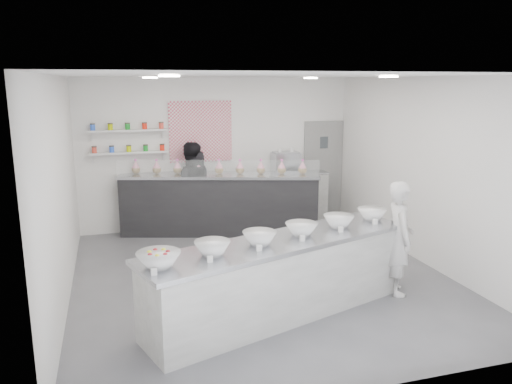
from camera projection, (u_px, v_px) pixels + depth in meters
floor at (261, 277)px, 7.59m from camera, size 6.00×6.00×0.00m
ceiling at (262, 76)px, 6.95m from camera, size 6.00×6.00×0.00m
back_wall at (218, 153)px, 10.08m from camera, size 5.50×0.00×5.50m
left_wall at (60, 193)px, 6.51m from camera, size 0.00×6.00×6.00m
right_wall at (424, 172)px, 8.03m from camera, size 0.00×6.00×6.00m
back_door at (323, 170)px, 10.78m from camera, size 0.88×0.04×2.10m
pattern_panel at (201, 132)px, 9.86m from camera, size 1.25×0.03×1.20m
jar_shelf_lower at (129, 153)px, 9.48m from camera, size 1.45×0.22×0.04m
jar_shelf_upper at (128, 130)px, 9.39m from camera, size 1.45×0.22×0.04m
preserve_jars at (128, 138)px, 9.40m from camera, size 1.45×0.10×0.56m
downlight_0 at (169, 76)px, 5.63m from camera, size 0.24×0.24×0.02m
downlight_1 at (389, 77)px, 6.40m from camera, size 0.24×0.24×0.02m
downlight_2 at (150, 78)px, 8.06m from camera, size 0.24×0.24×0.02m
downlight_3 at (311, 78)px, 8.84m from camera, size 0.24×0.24×0.02m
prep_counter at (281, 278)px, 6.28m from camera, size 3.75×1.94×1.00m
back_bar at (220, 204)px, 9.71m from camera, size 3.86×1.77×1.18m
sneeze_guard at (218, 169)px, 9.22m from camera, size 3.61×1.10×0.32m
espresso_ledge at (293, 197)px, 10.51m from camera, size 1.43×0.46×1.07m
espresso_machine at (286, 163)px, 10.30m from camera, size 0.55×0.38×0.42m
cup_stacks at (285, 165)px, 10.31m from camera, size 0.24×0.24×0.35m
prep_bowls at (281, 234)px, 6.15m from camera, size 3.64×1.63×0.16m
label_cards at (282, 251)px, 5.65m from camera, size 3.31×0.04×0.07m
cookie_bags at (219, 167)px, 9.55m from camera, size 3.27×1.13×0.28m
woman_prep at (399, 238)px, 6.90m from camera, size 0.52×0.66×1.60m
staff_left at (191, 188)px, 9.74m from camera, size 0.92×0.75×1.79m
staff_right at (196, 191)px, 9.78m from camera, size 0.94×0.79×1.63m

